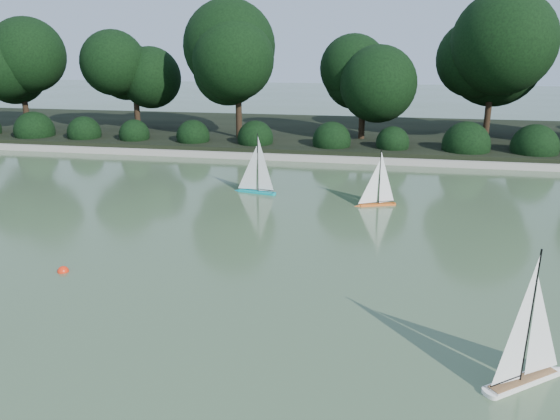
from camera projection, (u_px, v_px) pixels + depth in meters
name	position (u px, v px, depth m)	size (l,w,h in m)	color
ground	(250.00, 297.00, 7.48)	(80.00, 80.00, 0.00)	#344A2C
pond_coping	(323.00, 158.00, 15.90)	(40.00, 0.35, 0.18)	gray
far_bank	(335.00, 134.00, 19.64)	(40.00, 8.00, 0.30)	black
tree_line	(372.00, 65.00, 17.22)	(26.31, 3.93, 4.39)	black
shrub_hedge	(326.00, 141.00, 16.64)	(29.10, 1.10, 1.10)	black
sailboat_white_b	(531.00, 360.00, 5.56)	(1.01, 0.81, 1.58)	white
sailboat_orange	(374.00, 196.00, 11.58)	(0.92, 0.46, 1.29)	orange
sailboat_teal	(253.00, 183.00, 12.58)	(1.08, 0.38, 1.47)	#069599
race_buoy	(63.00, 272.00, 8.30)	(0.17, 0.17, 0.17)	#F9290D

